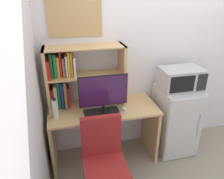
{
  "coord_description": "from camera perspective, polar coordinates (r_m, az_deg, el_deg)",
  "views": [
    {
      "loc": [
        -1.32,
        -2.52,
        2.07
      ],
      "look_at": [
        -0.79,
        -0.32,
        1.02
      ],
      "focal_mm": 34.42,
      "sensor_mm": 36.0,
      "label": 1
    }
  ],
  "objects": [
    {
      "name": "wall_back",
      "position": [
        3.16,
        20.31,
        9.21
      ],
      "size": [
        6.4,
        0.04,
        2.6
      ],
      "primitive_type": "cube",
      "color": "silver",
      "rests_on": "ground_plane"
    },
    {
      "name": "wall_left",
      "position": [
        1.23,
        -25.32,
        -16.7
      ],
      "size": [
        0.04,
        4.4,
        2.6
      ],
      "primitive_type": "cube",
      "color": "silver",
      "rests_on": "ground_plane"
    },
    {
      "name": "desk",
      "position": [
        2.74,
        -2.21,
        -9.18
      ],
      "size": [
        1.31,
        0.58,
        0.77
      ],
      "color": "tan",
      "rests_on": "ground_plane"
    },
    {
      "name": "hutch_bookshelf",
      "position": [
        2.55,
        -10.47,
        3.63
      ],
      "size": [
        0.92,
        0.29,
        0.73
      ],
      "color": "tan",
      "rests_on": "desk"
    },
    {
      "name": "monitor",
      "position": [
        2.36,
        -2.28,
        -0.93
      ],
      "size": [
        0.55,
        0.19,
        0.48
      ],
      "color": "black",
      "rests_on": "desk"
    },
    {
      "name": "keyboard",
      "position": [
        2.53,
        -2.87,
        -5.74
      ],
      "size": [
        0.41,
        0.14,
        0.02
      ],
      "primitive_type": "cube",
      "color": "black",
      "rests_on": "desk"
    },
    {
      "name": "computer_mouse",
      "position": [
        2.58,
        3.14,
        -5.02
      ],
      "size": [
        0.06,
        0.1,
        0.03
      ],
      "primitive_type": "ellipsoid",
      "color": "silver",
      "rests_on": "desk"
    },
    {
      "name": "water_bottle",
      "position": [
        2.44,
        -14.82,
        -5.07
      ],
      "size": [
        0.07,
        0.07,
        0.25
      ],
      "color": "silver",
      "rests_on": "desk"
    },
    {
      "name": "mini_fridge",
      "position": [
        3.08,
        16.34,
        -7.63
      ],
      "size": [
        0.5,
        0.54,
        0.94
      ],
      "color": "silver",
      "rests_on": "ground_plane"
    },
    {
      "name": "microwave",
      "position": [
        2.82,
        17.76,
        2.79
      ],
      "size": [
        0.52,
        0.35,
        0.27
      ],
      "color": "#ADADB2",
      "rests_on": "mini_fridge"
    },
    {
      "name": "desk_chair",
      "position": [
        2.37,
        -2.13,
        -19.9
      ],
      "size": [
        0.5,
        0.5,
        0.94
      ],
      "color": "black",
      "rests_on": "ground_plane"
    },
    {
      "name": "wall_corkboard",
      "position": [
        2.52,
        -9.94,
        19.22
      ],
      "size": [
        0.6,
        0.02,
        0.49
      ],
      "primitive_type": "cube",
      "color": "tan"
    }
  ]
}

